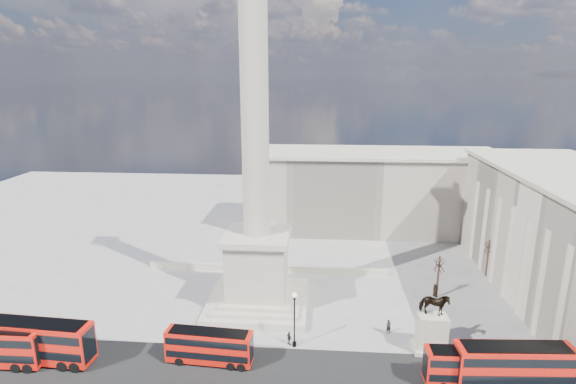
% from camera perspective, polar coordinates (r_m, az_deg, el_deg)
% --- Properties ---
extents(ground, '(180.00, 180.00, 0.00)m').
position_cam_1_polar(ground, '(62.32, -4.46, -16.20)').
color(ground, '#989490').
rests_on(ground, ground).
extents(asphalt_road, '(120.00, 9.00, 0.01)m').
position_cam_1_polar(asphalt_road, '(53.53, -0.47, -21.94)').
color(asphalt_road, black).
rests_on(asphalt_road, ground).
extents(nelsons_column, '(14.00, 14.00, 49.85)m').
position_cam_1_polar(nelsons_column, '(61.48, -4.00, -3.39)').
color(nelsons_column, '#BBAE9C').
rests_on(nelsons_column, ground).
extents(balustrade_wall, '(40.00, 0.60, 1.10)m').
position_cam_1_polar(balustrade_wall, '(76.13, -2.64, -9.70)').
color(balustrade_wall, '#BBB39B').
rests_on(balustrade_wall, ground).
extents(building_east, '(19.00, 46.00, 18.60)m').
position_cam_1_polar(building_east, '(76.05, 32.74, -5.05)').
color(building_east, beige).
rests_on(building_east, ground).
extents(building_northeast, '(51.00, 17.00, 16.60)m').
position_cam_1_polar(building_northeast, '(96.46, 10.92, 0.22)').
color(building_northeast, beige).
rests_on(building_northeast, ground).
extents(red_bus_a, '(12.50, 3.61, 5.01)m').
position_cam_1_polar(red_bus_a, '(60.64, -29.00, -16.24)').
color(red_bus_a, red).
rests_on(red_bus_a, ground).
extents(red_bus_b, '(9.98, 2.97, 3.99)m').
position_cam_1_polar(red_bus_b, '(54.53, -9.90, -18.75)').
color(red_bus_b, red).
rests_on(red_bus_b, ground).
extents(red_bus_c, '(12.13, 3.45, 4.86)m').
position_cam_1_polar(red_bus_c, '(55.42, 26.79, -19.09)').
color(red_bus_c, red).
rests_on(red_bus_c, ground).
extents(red_bus_d, '(10.28, 2.58, 4.15)m').
position_cam_1_polar(red_bus_d, '(54.25, 22.65, -19.85)').
color(red_bus_d, red).
rests_on(red_bus_d, ground).
extents(victorian_lamp, '(0.61, 0.61, 7.11)m').
position_cam_1_polar(victorian_lamp, '(55.42, 0.82, -15.37)').
color(victorian_lamp, black).
rests_on(victorian_lamp, ground).
extents(equestrian_statue, '(4.19, 3.14, 8.67)m').
position_cam_1_polar(equestrian_statue, '(57.91, 17.83, -16.04)').
color(equestrian_statue, '#BBB39B').
rests_on(equestrian_statue, ground).
extents(bare_tree_mid, '(1.82, 1.82, 6.90)m').
position_cam_1_polar(bare_tree_mid, '(69.45, 18.66, -8.58)').
color(bare_tree_mid, '#332319').
rests_on(bare_tree_mid, ground).
extents(bare_tree_far, '(1.61, 1.61, 6.59)m').
position_cam_1_polar(bare_tree_far, '(79.63, 24.17, -6.31)').
color(bare_tree_far, '#332319').
rests_on(bare_tree_far, ground).
extents(pedestrian_walking, '(0.81, 0.67, 1.89)m').
position_cam_1_polar(pedestrian_walking, '(60.82, 12.65, -16.35)').
color(pedestrian_walking, black).
rests_on(pedestrian_walking, ground).
extents(pedestrian_standing, '(0.93, 0.90, 1.51)m').
position_cam_1_polar(pedestrian_standing, '(61.41, 27.39, -17.66)').
color(pedestrian_standing, black).
rests_on(pedestrian_standing, ground).
extents(pedestrian_crossing, '(0.99, 1.00, 1.69)m').
position_cam_1_polar(pedestrian_crossing, '(57.47, 0.15, -18.08)').
color(pedestrian_crossing, black).
rests_on(pedestrian_crossing, ground).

